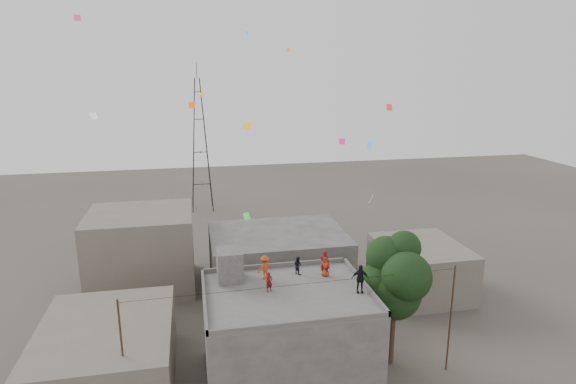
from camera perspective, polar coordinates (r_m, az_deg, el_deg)
name	(u,v)px	position (r m, az deg, el deg)	size (l,w,h in m)	color
ground	(287,380)	(32.90, -0.13, -21.43)	(140.00, 140.00, 0.00)	#443E38
main_building	(287,338)	(31.21, -0.13, -16.89)	(10.00, 8.00, 6.10)	#494745
parapet	(287,291)	(29.66, -0.13, -11.61)	(10.00, 8.00, 0.30)	#494745
stair_head_box	(230,265)	(31.26, -6.92, -8.59)	(1.60, 1.80, 2.00)	#494745
neighbor_west	(107,355)	(33.50, -20.62, -17.63)	(8.00, 10.00, 4.00)	#655D4F
neighbor_north	(278,259)	(44.09, -1.20, -7.90)	(12.00, 9.00, 5.00)	#494745
neighbor_northwest	(142,250)	(45.22, -16.92, -6.61)	(9.00, 8.00, 7.00)	#655D4F
neighbor_east	(420,268)	(44.36, 15.40, -8.72)	(7.00, 8.00, 4.40)	#655D4F
tree	(397,278)	(32.36, 12.74, -9.96)	(4.90, 4.60, 9.10)	black
utility_line	(299,336)	(29.85, 1.35, -16.74)	(20.12, 0.62, 7.40)	black
transmission_tower	(200,145)	(66.90, -10.39, 5.48)	(2.97, 2.97, 20.01)	black
person_red_adult	(325,263)	(31.74, 4.38, -8.40)	(0.64, 0.42, 1.75)	maroon
person_orange_child	(325,266)	(31.77, 4.45, -8.77)	(0.66, 0.43, 1.36)	#B33A14
person_dark_child	(298,265)	(32.03, 1.17, -8.67)	(0.58, 0.46, 1.20)	black
person_dark_adult	(360,279)	(29.74, 8.53, -10.14)	(1.04, 0.43, 1.77)	black
person_orange_adult	(265,267)	(31.28, -2.77, -8.90)	(1.02, 0.58, 1.57)	#C24016
person_red_child	(269,282)	(29.67, -2.25, -10.60)	(0.45, 0.30, 1.24)	maroon
kites	(274,121)	(33.55, -1.62, 8.42)	(21.21, 20.25, 12.14)	orange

